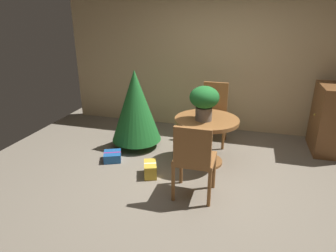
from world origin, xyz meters
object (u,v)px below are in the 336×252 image
flower_vase (204,100)px  wooden_cabinet (332,119)px  round_dining_table (206,132)px  wooden_chair_far (214,110)px  wooden_chair_near (194,157)px  gift_box_gold (150,169)px  gift_box_blue (112,156)px  holiday_tree (135,106)px

flower_vase → wooden_cabinet: 2.21m
round_dining_table → wooden_chair_far: wooden_chair_far is taller
wooden_chair_near → gift_box_gold: (-0.66, 0.35, -0.45)m
wooden_cabinet → wooden_chair_near: bearing=-134.4°
wooden_chair_far → gift_box_blue: wooden_chair_far is taller
flower_vase → wooden_cabinet: size_ratio=0.45×
gift_box_blue → wooden_chair_far: bearing=40.0°
holiday_tree → flower_vase: bearing=-16.9°
wooden_chair_near → wooden_cabinet: bearing=45.6°
flower_vase → wooden_chair_near: flower_vase is taller
wooden_chair_near → wooden_chair_far: size_ratio=0.93×
wooden_chair_far → holiday_tree: size_ratio=0.79×
wooden_chair_far → gift_box_gold: (-0.66, -1.42, -0.48)m
gift_box_blue → wooden_chair_near: bearing=-24.3°
flower_vase → round_dining_table: bearing=64.5°
round_dining_table → flower_vase: bearing=-115.5°
holiday_tree → wooden_cabinet: 3.14m
wooden_chair_far → wooden_cabinet: 1.86m
wooden_cabinet → round_dining_table: bearing=-152.6°
holiday_tree → gift_box_blue: holiday_tree is taller
round_dining_table → wooden_chair_near: (0.00, -0.94, 0.05)m
round_dining_table → wooden_chair_near: wooden_chair_near is taller
round_dining_table → flower_vase: 0.51m
flower_vase → gift_box_gold: (-0.63, -0.51, -0.90)m
flower_vase → gift_box_gold: bearing=-140.9°
flower_vase → gift_box_blue: 1.64m
round_dining_table → gift_box_blue: round_dining_table is taller
holiday_tree → gift_box_blue: (-0.17, -0.60, -0.64)m
wooden_chair_near → gift_box_blue: (-1.37, 0.62, -0.48)m
gift_box_gold → wooden_cabinet: (2.52, 1.55, 0.45)m
wooden_chair_near → gift_box_gold: size_ratio=2.88×
round_dining_table → gift_box_gold: bearing=-138.5°
gift_box_gold → gift_box_blue: bearing=159.1°
gift_box_blue → wooden_cabinet: size_ratio=0.32×
flower_vase → wooden_cabinet: (1.90, 1.04, -0.45)m
round_dining_table → holiday_tree: (-1.20, 0.28, 0.21)m
wooden_chair_far → gift_box_blue: bearing=-140.0°
round_dining_table → flower_vase: size_ratio=1.90×
wooden_chair_far → round_dining_table: bearing=-90.0°
wooden_chair_far → holiday_tree: (-1.20, -0.55, 0.13)m
wooden_chair_near → holiday_tree: bearing=134.7°
round_dining_table → wooden_chair_near: size_ratio=0.97×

